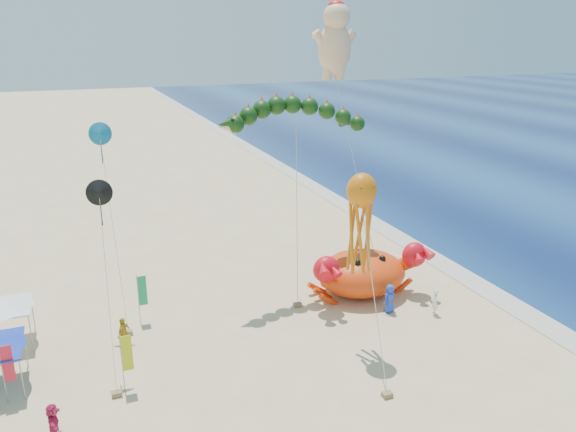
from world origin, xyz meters
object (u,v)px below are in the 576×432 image
object	(u,v)px
dragon_kite	(294,120)
octopus_kite	(361,216)
crab_inflatable	(363,272)
canopy_white	(1,305)
cherub_kite	(335,39)

from	to	relation	value
dragon_kite	octopus_kite	size ratio (longest dim) A/B	1.27
crab_inflatable	octopus_kite	world-z (taller)	octopus_kite
crab_inflatable	dragon_kite	distance (m)	11.09
octopus_kite	canopy_white	xyz separation A→B (m)	(-18.54, 7.19, -5.18)
cherub_kite	canopy_white	xyz separation A→B (m)	(-22.58, -4.65, -14.03)
octopus_kite	canopy_white	size ratio (longest dim) A/B	3.00
crab_inflatable	dragon_kite	world-z (taller)	dragon_kite
canopy_white	cherub_kite	bearing A→B (deg)	11.63
cherub_kite	octopus_kite	xyz separation A→B (m)	(-4.04, -11.83, -8.85)
cherub_kite	canopy_white	world-z (taller)	cherub_kite
crab_inflatable	dragon_kite	size ratio (longest dim) A/B	0.65
dragon_kite	cherub_kite	size ratio (longest dim) A/B	0.67
octopus_kite	cherub_kite	bearing A→B (deg)	71.16
crab_inflatable	octopus_kite	distance (m)	8.81
crab_inflatable	cherub_kite	size ratio (longest dim) A/B	0.43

